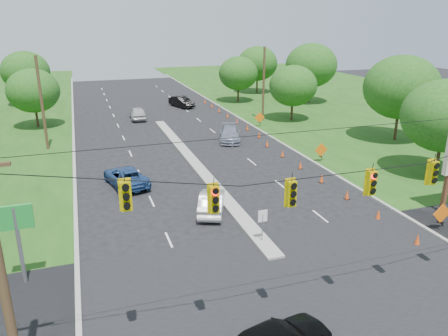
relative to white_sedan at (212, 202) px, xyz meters
name	(u,v)px	position (x,y,z in m)	size (l,w,h in m)	color
ground	(314,305)	(1.49, -10.99, -0.72)	(160.00, 160.00, 0.00)	black
cross_street	(314,305)	(1.49, -10.99, -0.72)	(160.00, 14.00, 0.02)	black
curb_left	(74,147)	(-8.61, 19.01, -0.72)	(0.25, 110.00, 0.16)	gray
curb_right	(261,131)	(11.59, 19.01, -0.72)	(0.25, 110.00, 0.16)	gray
median	(195,164)	(1.49, 10.01, -0.72)	(1.00, 34.00, 0.18)	gray
median_sign	(263,220)	(1.49, -4.99, 0.75)	(0.55, 0.06, 2.05)	gray
signal_span	(335,213)	(1.44, -11.99, 4.25)	(25.60, 0.32, 9.00)	#422D1C
utility_pole_far_left	(42,104)	(-11.01, 19.01, 3.78)	(0.28, 0.28, 9.00)	#422D1C
utility_pole_far_right	(264,85)	(13.99, 24.01, 3.78)	(0.28, 0.28, 9.00)	#422D1C
cone_0	(417,239)	(9.76, -7.99, -0.37)	(0.32, 0.32, 0.70)	#E14815
cone_1	(378,214)	(9.76, -4.49, -0.37)	(0.32, 0.32, 0.70)	#E14815
cone_2	(347,194)	(9.76, -0.99, -0.37)	(0.32, 0.32, 0.70)	#E14815
cone_3	(322,178)	(9.76, 2.51, -0.37)	(0.32, 0.32, 0.70)	#E14815
cone_4	(300,165)	(9.76, 6.01, -0.37)	(0.32, 0.32, 0.70)	#E14815
cone_5	(283,153)	(9.76, 9.51, -0.37)	(0.32, 0.32, 0.70)	#E14815
cone_6	(267,144)	(9.76, 13.01, -0.37)	(0.32, 0.32, 0.70)	#E14815
cone_7	(259,135)	(10.36, 16.51, -0.37)	(0.32, 0.32, 0.70)	#E14815
cone_8	(247,127)	(10.36, 20.01, -0.37)	(0.32, 0.32, 0.70)	#E14815
cone_9	(237,121)	(10.36, 23.51, -0.37)	(0.32, 0.32, 0.70)	#E14815
cone_10	(228,115)	(10.36, 27.01, -0.37)	(0.32, 0.32, 0.70)	#E14815
cone_11	(219,110)	(10.36, 30.51, -0.37)	(0.32, 0.32, 0.70)	#E14815
cone_12	(212,105)	(10.36, 34.01, -0.37)	(0.32, 0.32, 0.70)	#E14815
cone_13	(205,101)	(10.36, 37.51, -0.37)	(0.32, 0.32, 0.70)	#E14815
work_sign_0	(442,214)	(12.29, -6.99, 0.37)	(1.27, 0.58, 1.37)	black
work_sign_1	(321,151)	(12.29, 7.01, 0.37)	(1.27, 0.58, 1.37)	black
work_sign_2	(260,118)	(12.29, 21.01, 0.37)	(1.27, 0.58, 1.37)	black
tree_5	(33,91)	(-12.51, 29.01, 3.62)	(5.88, 5.88, 6.86)	black
tree_6	(25,71)	(-14.51, 44.01, 4.24)	(6.72, 6.72, 7.84)	black
tree_7	(445,116)	(19.49, 1.01, 4.24)	(6.72, 6.72, 7.84)	black
tree_8	(401,87)	(23.49, 11.01, 4.86)	(7.56, 7.56, 8.82)	black
tree_9	(293,86)	(17.49, 23.01, 3.62)	(5.88, 5.88, 6.86)	black
tree_10	(311,65)	(25.49, 33.01, 4.86)	(7.56, 7.56, 8.82)	black
tree_11	(257,64)	(21.49, 44.01, 4.24)	(6.72, 6.72, 7.84)	black
tree_12	(238,73)	(15.49, 37.01, 3.62)	(5.88, 5.88, 6.86)	black
white_sedan	(212,202)	(0.00, 0.00, 0.00)	(1.52, 4.36, 1.44)	silver
blue_pickup	(126,177)	(-4.83, 6.73, 0.00)	(2.38, 5.17, 1.44)	navy
silver_car_far	(230,134)	(7.02, 16.44, 0.02)	(2.07, 5.08, 1.47)	gray
silver_car_oncoming	(138,113)	(-0.75, 29.77, 0.08)	(1.88, 4.68, 1.59)	#B5B5B5
dark_car_receding	(181,102)	(6.37, 35.87, 0.06)	(1.65, 4.74, 1.56)	black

